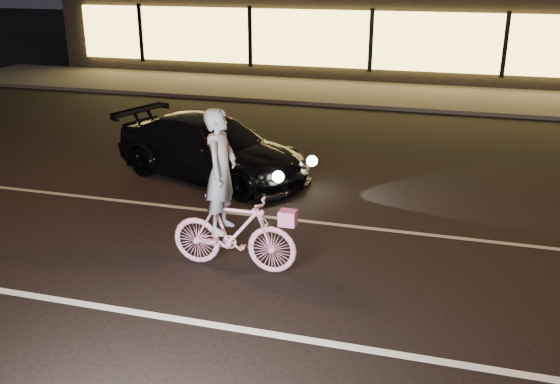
% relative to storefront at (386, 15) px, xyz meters
% --- Properties ---
extents(ground, '(90.00, 90.00, 0.00)m').
position_rel_storefront_xyz_m(ground, '(0.00, -18.97, -2.15)').
color(ground, black).
rests_on(ground, ground).
extents(lane_stripe_near, '(60.00, 0.12, 0.01)m').
position_rel_storefront_xyz_m(lane_stripe_near, '(0.00, -20.47, -2.14)').
color(lane_stripe_near, silver).
rests_on(lane_stripe_near, ground).
extents(lane_stripe_far, '(60.00, 0.10, 0.01)m').
position_rel_storefront_xyz_m(lane_stripe_far, '(0.00, -16.97, -2.14)').
color(lane_stripe_far, gray).
rests_on(lane_stripe_far, ground).
extents(sidewalk, '(30.00, 4.00, 0.12)m').
position_rel_storefront_xyz_m(sidewalk, '(0.00, -5.97, -2.09)').
color(sidewalk, '#383533').
rests_on(sidewalk, ground).
extents(storefront, '(25.40, 8.42, 4.20)m').
position_rel_storefront_xyz_m(storefront, '(0.00, 0.00, 0.00)').
color(storefront, black).
rests_on(storefront, ground).
extents(cyclist, '(1.88, 0.65, 2.37)m').
position_rel_storefront_xyz_m(cyclist, '(0.15, -18.94, -1.30)').
color(cyclist, '#FF53A9').
rests_on(cyclist, ground).
extents(sedan, '(4.67, 3.06, 1.26)m').
position_rel_storefront_xyz_m(sedan, '(-1.64, -15.21, -1.52)').
color(sedan, black).
rests_on(sedan, ground).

